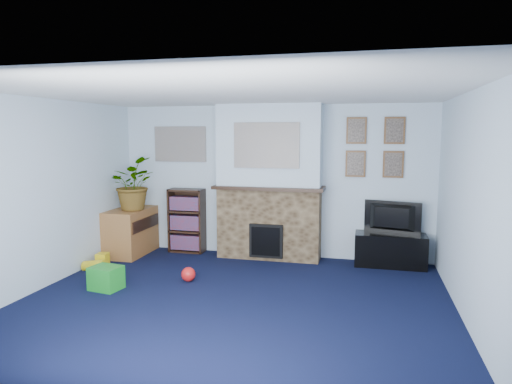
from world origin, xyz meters
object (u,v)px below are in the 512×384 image
(tv_stand, at_px, (390,251))
(bookshelf, at_px, (187,222))
(television, at_px, (391,218))
(sideboard, at_px, (131,233))

(tv_stand, relative_size, bookshelf, 0.97)
(tv_stand, height_order, television, television)
(television, distance_m, sideboard, 4.11)
(tv_stand, height_order, bookshelf, bookshelf)
(tv_stand, xyz_separation_m, television, (0.00, 0.02, 0.50))
(tv_stand, bearing_deg, bookshelf, 178.65)
(tv_stand, bearing_deg, television, 90.00)
(bookshelf, bearing_deg, sideboard, -156.92)
(television, xyz_separation_m, bookshelf, (-3.25, 0.06, -0.22))
(television, height_order, bookshelf, bookshelf)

